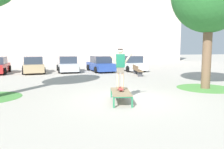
{
  "coord_description": "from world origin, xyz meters",
  "views": [
    {
      "loc": [
        -3.08,
        -9.3,
        2.27
      ],
      "look_at": [
        -0.46,
        1.04,
        1.0
      ],
      "focal_mm": 35.71,
      "sensor_mm": 36.0,
      "label": 1
    }
  ],
  "objects_px": {
    "car_tan": "(33,65)",
    "car_white": "(131,64)",
    "skate_box": "(121,92)",
    "park_bench": "(137,70)",
    "car_blue": "(100,64)",
    "skater": "(120,66)",
    "car_silver": "(68,65)",
    "skateboard": "(120,89)"
  },
  "relations": [
    {
      "from": "car_tan",
      "to": "car_white",
      "type": "bearing_deg",
      "value": -2.32
    },
    {
      "from": "skate_box",
      "to": "park_bench",
      "type": "bearing_deg",
      "value": 65.32
    },
    {
      "from": "car_blue",
      "to": "car_white",
      "type": "relative_size",
      "value": 1.01
    },
    {
      "from": "park_bench",
      "to": "skater",
      "type": "bearing_deg",
      "value": -114.99
    },
    {
      "from": "car_white",
      "to": "park_bench",
      "type": "height_order",
      "value": "car_white"
    },
    {
      "from": "skater",
      "to": "car_silver",
      "type": "xyz_separation_m",
      "value": [
        -1.57,
        12.74,
        -0.84
      ]
    },
    {
      "from": "skate_box",
      "to": "skater",
      "type": "distance_m",
      "value": 1.14
    },
    {
      "from": "skateboard",
      "to": "skater",
      "type": "relative_size",
      "value": 0.49
    },
    {
      "from": "park_bench",
      "to": "car_blue",
      "type": "bearing_deg",
      "value": 122.63
    },
    {
      "from": "car_silver",
      "to": "park_bench",
      "type": "relative_size",
      "value": 1.75
    },
    {
      "from": "skater",
      "to": "car_white",
      "type": "height_order",
      "value": "skater"
    },
    {
      "from": "skate_box",
      "to": "park_bench",
      "type": "distance_m",
      "value": 9.54
    },
    {
      "from": "skater",
      "to": "car_tan",
      "type": "relative_size",
      "value": 0.39
    },
    {
      "from": "skate_box",
      "to": "car_tan",
      "type": "relative_size",
      "value": 0.46
    },
    {
      "from": "skateboard",
      "to": "park_bench",
      "type": "bearing_deg",
      "value": 65.01
    },
    {
      "from": "skateboard",
      "to": "park_bench",
      "type": "height_order",
      "value": "park_bench"
    },
    {
      "from": "skate_box",
      "to": "car_tan",
      "type": "bearing_deg",
      "value": 110.04
    },
    {
      "from": "car_blue",
      "to": "car_white",
      "type": "height_order",
      "value": "same"
    },
    {
      "from": "skate_box",
      "to": "skater",
      "type": "relative_size",
      "value": 1.19
    },
    {
      "from": "park_bench",
      "to": "skate_box",
      "type": "bearing_deg",
      "value": -114.68
    },
    {
      "from": "skateboard",
      "to": "car_silver",
      "type": "distance_m",
      "value": 12.84
    },
    {
      "from": "car_tan",
      "to": "car_blue",
      "type": "height_order",
      "value": "same"
    },
    {
      "from": "skate_box",
      "to": "car_white",
      "type": "xyz_separation_m",
      "value": [
        4.71,
        12.38,
        0.28
      ]
    },
    {
      "from": "skateboard",
      "to": "skater",
      "type": "bearing_deg",
      "value": 79.31
    },
    {
      "from": "skater",
      "to": "car_blue",
      "type": "xyz_separation_m",
      "value": [
        1.55,
        12.19,
        -0.84
      ]
    },
    {
      "from": "skateboard",
      "to": "car_silver",
      "type": "relative_size",
      "value": 0.19
    },
    {
      "from": "car_blue",
      "to": "park_bench",
      "type": "xyz_separation_m",
      "value": [
        2.39,
        -3.73,
        -0.24
      ]
    },
    {
      "from": "skateboard",
      "to": "car_tan",
      "type": "relative_size",
      "value": 0.19
    },
    {
      "from": "skater",
      "to": "park_bench",
      "type": "distance_m",
      "value": 9.4
    },
    {
      "from": "car_silver",
      "to": "car_blue",
      "type": "height_order",
      "value": "same"
    },
    {
      "from": "skateboard",
      "to": "park_bench",
      "type": "distance_m",
      "value": 9.33
    },
    {
      "from": "skate_box",
      "to": "car_white",
      "type": "distance_m",
      "value": 13.25
    },
    {
      "from": "park_bench",
      "to": "car_silver",
      "type": "bearing_deg",
      "value": 142.16
    },
    {
      "from": "skate_box",
      "to": "car_white",
      "type": "relative_size",
      "value": 0.46
    },
    {
      "from": "skate_box",
      "to": "car_blue",
      "type": "distance_m",
      "value": 12.51
    },
    {
      "from": "car_blue",
      "to": "car_white",
      "type": "xyz_separation_m",
      "value": [
        3.12,
        -0.03,
        0.0
      ]
    },
    {
      "from": "car_tan",
      "to": "car_blue",
      "type": "distance_m",
      "value": 6.26
    },
    {
      "from": "skate_box",
      "to": "car_blue",
      "type": "height_order",
      "value": "car_blue"
    },
    {
      "from": "car_silver",
      "to": "car_blue",
      "type": "bearing_deg",
      "value": -10.0
    },
    {
      "from": "skater",
      "to": "car_tan",
      "type": "xyz_separation_m",
      "value": [
        -4.69,
        12.54,
        -0.84
      ]
    },
    {
      "from": "skater",
      "to": "car_silver",
      "type": "relative_size",
      "value": 0.4
    },
    {
      "from": "skateboard",
      "to": "car_tan",
      "type": "distance_m",
      "value": 13.4
    }
  ]
}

